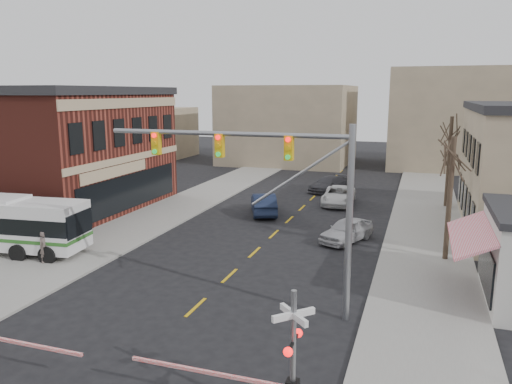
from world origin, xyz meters
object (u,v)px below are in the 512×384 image
at_px(car_d, 329,184).
at_px(pedestrian_far, 71,234).
at_px(car_b, 264,204).
at_px(car_c, 339,195).
at_px(rr_crossing_east, 278,357).
at_px(traffic_signal_mast, 279,177).
at_px(pedestrian_near, 44,247).
at_px(car_a, 347,230).

height_order(car_d, pedestrian_far, pedestrian_far).
height_order(car_b, car_d, car_b).
xyz_separation_m(car_c, pedestrian_far, (-12.74, -17.64, 0.33)).
bearing_deg(rr_crossing_east, traffic_signal_mast, 106.02).
height_order(rr_crossing_east, pedestrian_near, rr_crossing_east).
xyz_separation_m(traffic_signal_mast, rr_crossing_east, (2.04, -7.11, -3.81)).
distance_m(rr_crossing_east, car_d, 34.06).
height_order(traffic_signal_mast, car_d, traffic_signal_mast).
bearing_deg(pedestrian_far, pedestrian_near, -148.93).
bearing_deg(car_d, car_a, -50.92).
relative_size(car_b, car_c, 0.92).
bearing_deg(car_d, traffic_signal_mast, -59.51).
bearing_deg(rr_crossing_east, pedestrian_near, 150.98).
relative_size(traffic_signal_mast, car_b, 2.17).
bearing_deg(pedestrian_near, traffic_signal_mast, -84.62).
distance_m(car_a, car_d, 16.10).
height_order(car_d, pedestrian_near, pedestrian_near).
relative_size(car_a, car_c, 0.80).
relative_size(traffic_signal_mast, car_d, 2.22).
bearing_deg(rr_crossing_east, car_d, 97.96).
distance_m(rr_crossing_east, car_b, 24.60).
distance_m(rr_crossing_east, car_a, 18.16).
distance_m(traffic_signal_mast, car_c, 21.99).
xyz_separation_m(rr_crossing_east, pedestrian_far, (-15.65, 10.87, -0.89)).
relative_size(car_c, pedestrian_near, 3.13).
bearing_deg(pedestrian_far, traffic_signal_mast, -75.54).
bearing_deg(pedestrian_far, car_a, -34.26).
bearing_deg(car_b, pedestrian_far, 35.90).
bearing_deg(car_a, pedestrian_far, -130.75).
xyz_separation_m(car_b, car_c, (4.91, 5.20, -0.07)).
bearing_deg(pedestrian_near, car_b, -16.12).
bearing_deg(pedestrian_near, car_a, -45.72).
bearing_deg(pedestrian_near, pedestrian_far, 13.08).
xyz_separation_m(traffic_signal_mast, car_d, (-2.67, 26.59, -5.08)).
bearing_deg(car_b, car_d, -128.52).
bearing_deg(traffic_signal_mast, car_b, 109.64).
distance_m(car_a, pedestrian_near, 17.63).
bearing_deg(pedestrian_far, car_d, 4.28).
height_order(car_b, pedestrian_near, pedestrian_near).
bearing_deg(car_c, pedestrian_near, -126.06).
height_order(traffic_signal_mast, rr_crossing_east, traffic_signal_mast).
bearing_deg(pedestrian_far, car_c, -5.96).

